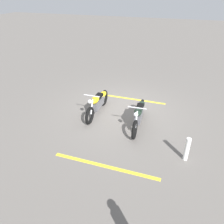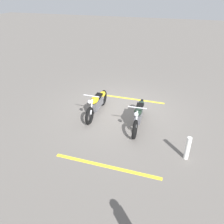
{
  "view_description": "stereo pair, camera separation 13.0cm",
  "coord_description": "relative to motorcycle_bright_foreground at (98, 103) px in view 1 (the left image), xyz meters",
  "views": [
    {
      "loc": [
        7.6,
        2.11,
        4.53
      ],
      "look_at": [
        1.29,
        0.0,
        0.65
      ],
      "focal_mm": 35.12,
      "sensor_mm": 36.0,
      "label": 1
    },
    {
      "loc": [
        7.64,
        1.99,
        4.53
      ],
      "look_at": [
        1.29,
        0.0,
        0.65
      ],
      "focal_mm": 35.12,
      "sensor_mm": 36.0,
      "label": 2
    }
  ],
  "objects": [
    {
      "name": "ground_plane",
      "position": [
        -0.45,
        0.88,
        -0.46
      ],
      "size": [
        60.0,
        60.0,
        0.0
      ],
      "primitive_type": "plane",
      "color": "#66605B"
    },
    {
      "name": "motorcycle_bright_foreground",
      "position": [
        0.0,
        0.0,
        0.0
      ],
      "size": [
        2.23,
        0.62,
        1.04
      ],
      "rotation": [
        0.0,
        0.0,
        0.0
      ],
      "color": "black",
      "rests_on": "ground"
    },
    {
      "name": "motorcycle_dark_foreground",
      "position": [
        0.36,
        1.75,
        0.0
      ],
      "size": [
        2.23,
        0.62,
        1.04
      ],
      "rotation": [
        0.0,
        0.0,
        0.05
      ],
      "color": "black",
      "rests_on": "ground"
    },
    {
      "name": "bollard_post",
      "position": [
        1.75,
        3.49,
        -0.08
      ],
      "size": [
        0.14,
        0.14,
        0.77
      ],
      "primitive_type": "cylinder",
      "color": "white",
      "rests_on": "ground"
    },
    {
      "name": "parking_stripe_near",
      "position": [
        -1.63,
        0.93,
        -0.46
      ],
      "size": [
        0.14,
        3.2,
        0.01
      ],
      "primitive_type": "cube",
      "rotation": [
        0.0,
        0.0,
        1.57
      ],
      "color": "yellow",
      "rests_on": "ground"
    },
    {
      "name": "parking_stripe_mid",
      "position": [
        2.79,
        1.32,
        -0.46
      ],
      "size": [
        0.14,
        3.2,
        0.01
      ],
      "primitive_type": "cube",
      "rotation": [
        0.0,
        0.0,
        1.57
      ],
      "color": "yellow",
      "rests_on": "ground"
    }
  ]
}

